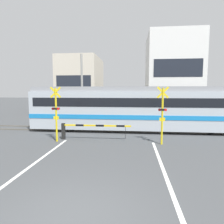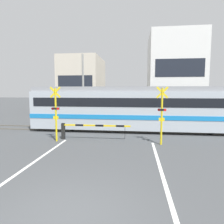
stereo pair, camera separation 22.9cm
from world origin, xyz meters
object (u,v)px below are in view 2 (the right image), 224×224
commuter_train (139,107)px  pedestrian (124,112)px  crossing_signal_right (162,113)px  crossing_signal_left (56,111)px  crossing_barrier_near (82,128)px  crossing_barrier_far (136,117)px

commuter_train → pedestrian: size_ratio=10.12×
crossing_signal_right → pedestrian: bearing=107.7°
crossing_signal_left → crossing_signal_right: size_ratio=1.00×
commuter_train → crossing_barrier_near: (-3.61, -3.26, -1.08)m
crossing_barrier_far → crossing_signal_left: 8.25m
crossing_barrier_far → pedestrian: bearing=124.6°
crossing_barrier_far → pedestrian: pedestrian is taller
crossing_barrier_near → crossing_signal_left: (-1.45, -0.62, 1.10)m
crossing_barrier_far → crossing_signal_right: (1.45, -6.59, 1.10)m
commuter_train → crossing_signal_right: bearing=-72.4°
crossing_signal_right → pedestrian: (-2.65, 8.33, -0.91)m
crossing_barrier_far → crossing_signal_right: size_ratio=1.32×
pedestrian → crossing_signal_left: bearing=-113.6°
crossing_signal_right → pedestrian: 8.79m
crossing_barrier_far → crossing_signal_right: crossing_signal_right is taller
crossing_barrier_near → pedestrian: size_ratio=2.72×
crossing_barrier_near → crossing_signal_right: size_ratio=1.32×
crossing_barrier_near → commuter_train: bearing=42.1°
crossing_barrier_far → crossing_signal_right: bearing=-77.6°
crossing_barrier_far → crossing_signal_right: 6.83m
commuter_train → crossing_signal_left: (-5.06, -3.88, 0.03)m
crossing_signal_left → crossing_signal_right: same height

